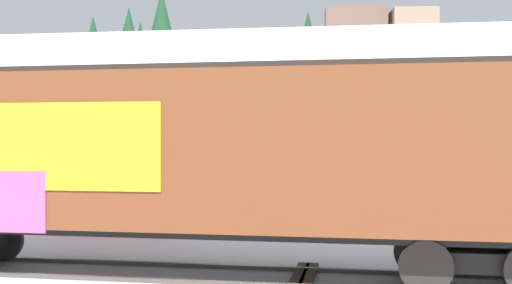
% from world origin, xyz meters
% --- Properties ---
extents(ground_plane, '(260.00, 260.00, 0.00)m').
position_xyz_m(ground_plane, '(0.00, 0.00, 0.00)').
color(ground_plane, silver).
extents(track, '(60.02, 3.39, 0.08)m').
position_xyz_m(track, '(-2.88, 0.04, 0.04)').
color(track, '#4C4742').
rests_on(track, ground_plane).
extents(freight_car, '(16.33, 3.13, 4.08)m').
position_xyz_m(freight_car, '(-1.45, -0.00, 2.35)').
color(freight_car, brown).
rests_on(freight_car, ground_plane).
extents(hillside, '(125.44, 31.04, 18.18)m').
position_xyz_m(hillside, '(-0.02, 61.92, 6.65)').
color(hillside, silver).
rests_on(hillside, ground_plane).
extents(parked_car_red, '(4.22, 2.13, 1.70)m').
position_xyz_m(parked_car_red, '(-4.49, 5.65, 0.84)').
color(parked_car_red, '#B21E1E').
rests_on(parked_car_red, ground_plane).
extents(parked_car_silver, '(4.85, 2.26, 1.78)m').
position_xyz_m(parked_car_silver, '(1.90, 5.71, 0.87)').
color(parked_car_silver, '#B7BABF').
rests_on(parked_car_silver, ground_plane).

